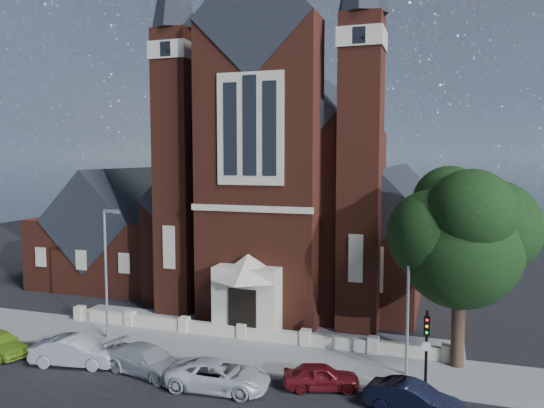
{
  "coord_description": "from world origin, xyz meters",
  "views": [
    {
      "loc": [
        11.63,
        -23.2,
        11.3
      ],
      "look_at": [
        0.11,
        12.0,
        7.96
      ],
      "focal_mm": 35.0,
      "sensor_mm": 36.0,
      "label": 1
    }
  ],
  "objects": [
    {
      "name": "car_silver_b",
      "position": [
        -2.86,
        0.19,
        0.72
      ],
      "size": [
        5.28,
        3.13,
        1.43
      ],
      "primitive_type": "imported",
      "rotation": [
        0.0,
        0.0,
        1.33
      ],
      "color": "#A1A4A8",
      "rests_on": "ground"
    },
    {
      "name": "car_lime_van",
      "position": [
        -12.26,
        -0.14,
        0.7
      ],
      "size": [
        4.39,
        2.77,
        1.39
      ],
      "primitive_type": "imported",
      "rotation": [
        0.0,
        0.0,
        1.27
      ],
      "color": "#74A821",
      "rests_on": "ground"
    },
    {
      "name": "car_white_suv",
      "position": [
        1.43,
        -0.37,
        0.7
      ],
      "size": [
        5.2,
        2.63,
        1.41
      ],
      "primitive_type": "imported",
      "rotation": [
        0.0,
        0.0,
        1.63
      ],
      "color": "silver",
      "rests_on": "ground"
    },
    {
      "name": "forecourt_wall",
      "position": [
        0.0,
        6.5,
        0.0
      ],
      "size": [
        24.0,
        0.4,
        0.9
      ],
      "primitive_type": "cube",
      "color": "#AFA38B",
      "rests_on": "ground"
    },
    {
      "name": "church",
      "position": [
        -0.0,
        22.94,
        8.19
      ],
      "size": [
        20.01,
        34.9,
        29.2
      ],
      "color": "#542216",
      "rests_on": "ground"
    },
    {
      "name": "street_lamp_left",
      "position": [
        -7.91,
        4.0,
        4.6
      ],
      "size": [
        1.16,
        0.22,
        8.09
      ],
      "color": "gray",
      "rests_on": "ground"
    },
    {
      "name": "traffic_signal",
      "position": [
        11.0,
        2.43,
        2.58
      ],
      "size": [
        0.28,
        0.42,
        4.0
      ],
      "color": "black",
      "rests_on": "ground"
    },
    {
      "name": "pavement_strip",
      "position": [
        0.0,
        4.5,
        0.0
      ],
      "size": [
        60.0,
        5.0,
        0.12
      ],
      "primitive_type": "cube",
      "color": "slate",
      "rests_on": "ground"
    },
    {
      "name": "ground",
      "position": [
        0.0,
        15.0,
        0.0
      ],
      "size": [
        120.0,
        120.0,
        0.0
      ],
      "primitive_type": "plane",
      "color": "black",
      "rests_on": "ground"
    },
    {
      "name": "car_silver_a",
      "position": [
        -7.17,
        -0.04,
        0.77
      ],
      "size": [
        4.9,
        2.44,
        1.54
      ],
      "primitive_type": "imported",
      "rotation": [
        0.0,
        0.0,
        1.75
      ],
      "color": "#94959B",
      "rests_on": "ground"
    },
    {
      "name": "forecourt_paving",
      "position": [
        0.0,
        8.5,
        0.0
      ],
      "size": [
        26.0,
        3.0,
        0.14
      ],
      "primitive_type": "cube",
      "color": "slate",
      "rests_on": "ground"
    },
    {
      "name": "street_lamp_right",
      "position": [
        10.09,
        4.0,
        4.6
      ],
      "size": [
        1.16,
        0.22,
        8.09
      ],
      "color": "gray",
      "rests_on": "ground"
    },
    {
      "name": "car_dark_red",
      "position": [
        6.16,
        1.19,
        0.63
      ],
      "size": [
        3.98,
        2.52,
        1.26
      ],
      "primitive_type": "imported",
      "rotation": [
        0.0,
        0.0,
        1.87
      ],
      "color": "#5E1015",
      "rests_on": "ground"
    },
    {
      "name": "street_tree",
      "position": [
        12.6,
        5.71,
        6.96
      ],
      "size": [
        6.4,
        6.6,
        10.7
      ],
      "color": "black",
      "rests_on": "ground"
    },
    {
      "name": "parish_hall",
      "position": [
        -16.0,
        18.0,
        4.01
      ],
      "size": [
        12.0,
        12.2,
        10.24
      ],
      "color": "#542216",
      "rests_on": "ground"
    },
    {
      "name": "car_navy",
      "position": [
        10.59,
        -0.02,
        0.69
      ],
      "size": [
        4.43,
        2.45,
        1.38
      ],
      "primitive_type": "imported",
      "rotation": [
        0.0,
        0.0,
        1.32
      ],
      "color": "black",
      "rests_on": "ground"
    }
  ]
}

